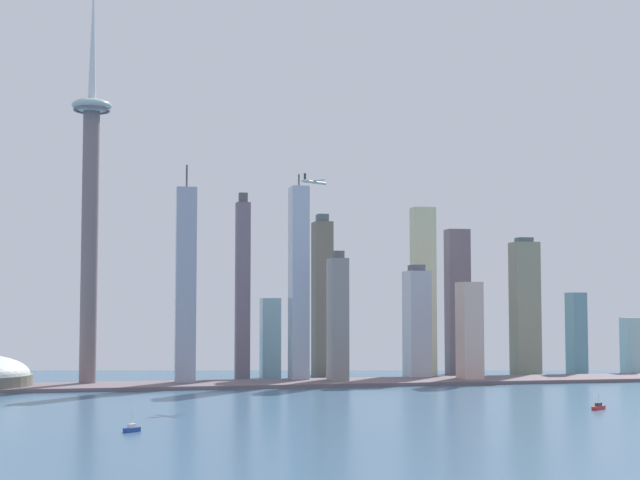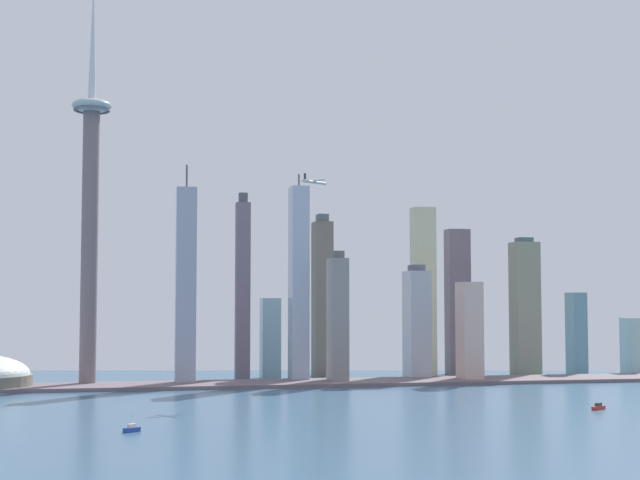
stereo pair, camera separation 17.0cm
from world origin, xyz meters
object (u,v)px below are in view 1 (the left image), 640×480
object	(u,v)px
skyscraper_0	(243,289)
skyscraper_7	(417,324)
skyscraper_1	(633,346)
boat_2	(599,407)
observation_tower	(90,196)
skyscraper_12	(186,286)
skyscraper_5	(299,284)
skyscraper_10	(458,301)
airplane	(314,182)
boat_1	(132,429)
skyscraper_3	(470,332)
skyscraper_2	(270,338)
skyscraper_6	(322,297)
skyscraper_8	(525,308)
skyscraper_11	(576,333)
skyscraper_9	(338,319)
skyscraper_4	(423,291)

from	to	relation	value
skyscraper_0	skyscraper_7	size ratio (longest dim) A/B	1.63
skyscraper_1	boat_2	xyz separation A→B (m)	(-195.10, -295.93, -25.97)
observation_tower	skyscraper_12	distance (m)	111.01
skyscraper_0	skyscraper_12	world-z (taller)	skyscraper_12
skyscraper_5	skyscraper_0	bearing A→B (deg)	145.94
skyscraper_10	airplane	world-z (taller)	airplane
boat_1	skyscraper_3	bearing A→B (deg)	-174.49
skyscraper_1	airplane	world-z (taller)	airplane
skyscraper_10	boat_1	world-z (taller)	skyscraper_10
skyscraper_2	skyscraper_3	bearing A→B (deg)	-26.69
skyscraper_12	skyscraper_5	bearing A→B (deg)	10.22
skyscraper_6	boat_1	xyz separation A→B (m)	(-184.78, -379.78, -74.06)
skyscraper_5	skyscraper_8	world-z (taller)	skyscraper_5
skyscraper_3	skyscraper_5	distance (m)	157.51
skyscraper_0	skyscraper_6	xyz separation A→B (m)	(82.51, 39.18, -6.84)
skyscraper_10	boat_1	bearing A→B (deg)	-130.63
skyscraper_1	skyscraper_11	size ratio (longest dim) A/B	0.69
skyscraper_7	skyscraper_11	size ratio (longest dim) A/B	1.31
skyscraper_5	skyscraper_10	xyz separation A→B (m)	(172.17, 64.39, -15.30)
skyscraper_9	boat_2	world-z (taller)	skyscraper_9
skyscraper_2	skyscraper_11	size ratio (longest dim) A/B	0.93
skyscraper_3	skyscraper_0	bearing A→B (deg)	162.34
skyscraper_12	boat_2	bearing A→B (deg)	-43.75
skyscraper_2	skyscraper_6	distance (m)	68.34
skyscraper_4	skyscraper_5	world-z (taller)	skyscraper_5
skyscraper_3	skyscraper_11	xyz separation A→B (m)	(138.16, 70.80, -4.03)
skyscraper_6	skyscraper_8	xyz separation A→B (m)	(195.62, -31.98, -10.16)
skyscraper_8	skyscraper_10	world-z (taller)	skyscraper_10
skyscraper_6	skyscraper_7	distance (m)	101.95
skyscraper_8	skyscraper_9	bearing A→B (deg)	-162.99
skyscraper_2	skyscraper_10	size ratio (longest dim) A/B	0.52
airplane	skyscraper_3	bearing A→B (deg)	-6.47
skyscraper_2	skyscraper_12	distance (m)	119.35
skyscraper_7	skyscraper_11	bearing A→B (deg)	10.92
skyscraper_6	skyscraper_7	bearing A→B (deg)	-40.49
skyscraper_10	skyscraper_12	distance (m)	285.71
skyscraper_10	boat_1	xyz separation A→B (m)	(-320.65, -373.75, -69.90)
skyscraper_1	skyscraper_2	size ratio (longest dim) A/B	0.74
skyscraper_6	airplane	world-z (taller)	airplane
skyscraper_5	boat_1	world-z (taller)	skyscraper_5
skyscraper_10	skyscraper_3	bearing A→B (deg)	-103.99
boat_1	skyscraper_0	bearing A→B (deg)	-144.37
skyscraper_11	skyscraper_0	bearing A→B (deg)	-178.48
observation_tower	skyscraper_11	xyz separation A→B (m)	(468.02, 49.53, -120.25)
observation_tower	skyscraper_11	bearing A→B (deg)	6.04
skyscraper_3	skyscraper_4	size ratio (longest dim) A/B	0.54
observation_tower	skyscraper_6	size ratio (longest dim) A/B	2.28
skyscraper_4	skyscraper_12	bearing A→B (deg)	-164.72
skyscraper_8	skyscraper_11	distance (m)	60.34
skyscraper_7	skyscraper_10	xyz separation A→B (m)	(60.71, 58.14, 20.92)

